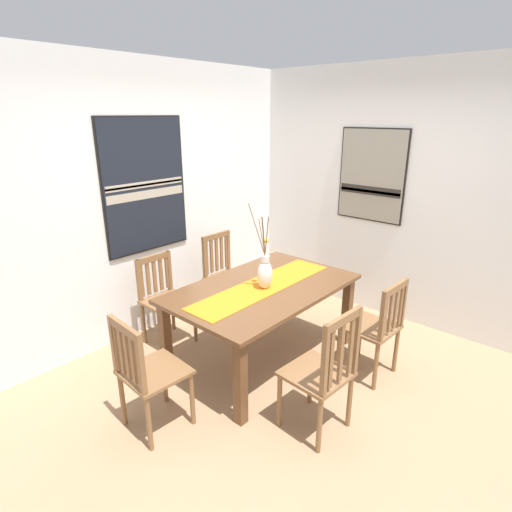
# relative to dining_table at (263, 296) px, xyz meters

# --- Properties ---
(ground_plane) EXTENTS (6.40, 6.40, 0.03)m
(ground_plane) POSITION_rel_dining_table_xyz_m (-0.17, -0.51, -0.65)
(ground_plane) COLOR #A37F5B
(wall_back) EXTENTS (6.40, 0.12, 2.70)m
(wall_back) POSITION_rel_dining_table_xyz_m (-0.17, 1.35, 0.72)
(wall_back) COLOR white
(wall_back) RESTS_ON ground_plane
(wall_side) EXTENTS (0.12, 6.40, 2.70)m
(wall_side) POSITION_rel_dining_table_xyz_m (1.69, -0.51, 0.72)
(wall_side) COLOR white
(wall_side) RESTS_ON ground_plane
(dining_table) EXTENTS (1.69, 1.05, 0.73)m
(dining_table) POSITION_rel_dining_table_xyz_m (0.00, 0.00, 0.00)
(dining_table) COLOR brown
(dining_table) RESTS_ON ground_plane
(table_runner) EXTENTS (1.55, 0.36, 0.01)m
(table_runner) POSITION_rel_dining_table_xyz_m (-0.00, 0.00, 0.10)
(table_runner) COLOR orange
(table_runner) RESTS_ON dining_table
(centerpiece_vase) EXTENTS (0.21, 0.19, 0.77)m
(centerpiece_vase) POSITION_rel_dining_table_xyz_m (-0.02, -0.04, 0.25)
(centerpiece_vase) COLOR silver
(centerpiece_vase) RESTS_ON dining_table
(chair_0) EXTENTS (0.42, 0.42, 0.88)m
(chair_0) POSITION_rel_dining_table_xyz_m (-0.40, 0.94, -0.16)
(chair_0) COLOR brown
(chair_0) RESTS_ON ground_plane
(chair_1) EXTENTS (0.42, 0.42, 0.94)m
(chair_1) POSITION_rel_dining_table_xyz_m (0.42, 0.92, -0.14)
(chair_1) COLOR brown
(chair_1) RESTS_ON ground_plane
(chair_2) EXTENTS (0.45, 0.45, 0.98)m
(chair_2) POSITION_rel_dining_table_xyz_m (-0.44, -0.93, -0.14)
(chair_2) COLOR brown
(chair_2) RESTS_ON ground_plane
(chair_3) EXTENTS (0.44, 0.44, 0.90)m
(chair_3) POSITION_rel_dining_table_xyz_m (-1.24, 0.01, -0.15)
(chair_3) COLOR brown
(chair_3) RESTS_ON ground_plane
(chair_4) EXTENTS (0.44, 0.44, 0.90)m
(chair_4) POSITION_rel_dining_table_xyz_m (0.44, -0.90, -0.16)
(chair_4) COLOR brown
(chair_4) RESTS_ON ground_plane
(painting_on_back_wall) EXTENTS (0.93, 0.05, 1.31)m
(painting_on_back_wall) POSITION_rel_dining_table_xyz_m (-0.28, 1.29, 0.89)
(painting_on_back_wall) COLOR black
(painting_on_side_wall) EXTENTS (0.05, 0.76, 0.99)m
(painting_on_side_wall) POSITION_rel_dining_table_xyz_m (1.63, -0.15, 0.92)
(painting_on_side_wall) COLOR black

